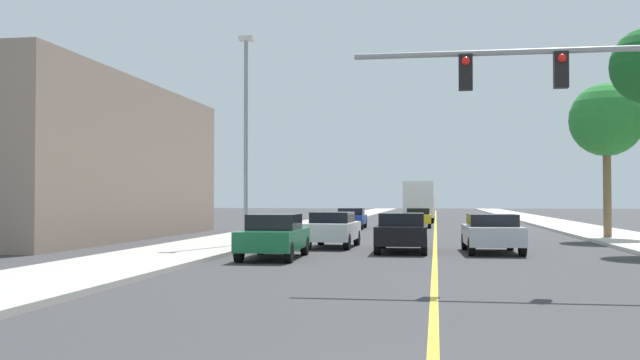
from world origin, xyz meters
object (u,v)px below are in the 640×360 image
object	(u,v)px
traffic_signal_mast	(632,95)
car_yellow	(418,217)
car_blue	(351,218)
car_black	(402,231)
car_white	(333,229)
palm_far	(606,121)
car_silver	(492,233)
street_lamp	(246,129)
car_green	(274,236)
delivery_truck	(420,201)

from	to	relation	value
traffic_signal_mast	car_yellow	bearing A→B (deg)	99.75
car_blue	car_black	xyz separation A→B (m)	(4.25, -20.08, 0.05)
car_white	car_black	bearing A→B (deg)	-31.96
car_white	car_black	world-z (taller)	car_black
traffic_signal_mast	palm_far	xyz separation A→B (m)	(3.64, 18.90, 1.35)
car_silver	car_blue	bearing A→B (deg)	108.19
street_lamp	car_blue	bearing A→B (deg)	83.95
car_green	delivery_truck	bearing A→B (deg)	-97.35
traffic_signal_mast	car_blue	bearing A→B (deg)	108.35
car_silver	delivery_truck	size ratio (longest dim) A/B	0.50
street_lamp	car_white	size ratio (longest dim) A/B	2.10
car_green	car_black	bearing A→B (deg)	-138.60
car_green	delivery_truck	size ratio (longest dim) A/B	0.52
car_white	car_black	distance (m)	3.43
car_green	car_black	xyz separation A→B (m)	(4.03, 3.73, 0.00)
palm_far	car_silver	bearing A→B (deg)	-123.35
car_silver	car_white	bearing A→B (deg)	159.57
palm_far	car_white	size ratio (longest dim) A/B	1.84
car_yellow	car_black	bearing A→B (deg)	-90.85
palm_far	car_blue	size ratio (longest dim) A/B	1.68
car_white	traffic_signal_mast	bearing A→B (deg)	-52.40
palm_far	car_yellow	bearing A→B (deg)	123.92
traffic_signal_mast	car_green	bearing A→B (deg)	147.88
car_silver	car_black	xyz separation A→B (m)	(-3.25, 0.12, 0.01)
car_yellow	palm_far	bearing A→B (deg)	-56.81
car_black	car_yellow	bearing A→B (deg)	89.02
car_black	delivery_truck	xyz separation A→B (m)	(-0.11, 33.84, 1.01)
traffic_signal_mast	palm_far	distance (m)	19.30
car_white	delivery_truck	size ratio (longest dim) A/B	0.48
palm_far	car_green	bearing A→B (deg)	-136.15
car_silver	car_green	bearing A→B (deg)	-155.80
palm_far	car_black	size ratio (longest dim) A/B	1.62
car_silver	car_blue	distance (m)	21.54
street_lamp	car_yellow	xyz separation A→B (m)	(6.32, 21.84, -4.06)
car_black	street_lamp	bearing A→B (deg)	169.99
car_silver	car_blue	world-z (taller)	car_silver
street_lamp	car_green	size ratio (longest dim) A/B	1.95
street_lamp	car_black	xyz separation A→B (m)	(6.27, -1.01, -4.01)
car_black	traffic_signal_mast	bearing A→B (deg)	-60.89
car_silver	car_green	world-z (taller)	car_green
traffic_signal_mast	car_silver	bearing A→B (deg)	103.96
delivery_truck	car_green	bearing A→B (deg)	-95.48
car_yellow	delivery_truck	world-z (taller)	delivery_truck
palm_far	car_green	distance (m)	19.15
traffic_signal_mast	car_yellow	size ratio (longest dim) A/B	2.31
street_lamp	car_black	size ratio (longest dim) A/B	1.85
car_white	car_silver	distance (m)	6.44
traffic_signal_mast	car_yellow	distance (m)	33.35
traffic_signal_mast	street_lamp	bearing A→B (deg)	137.77
car_black	car_blue	bearing A→B (deg)	101.10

